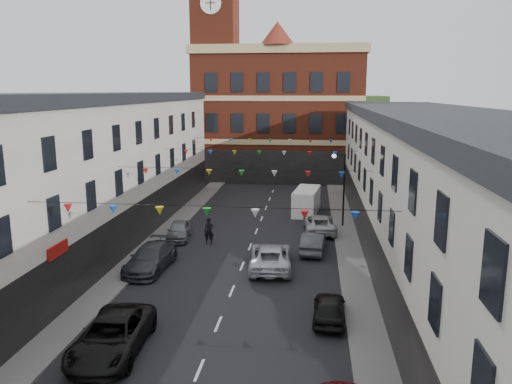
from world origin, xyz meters
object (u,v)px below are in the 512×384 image
at_px(car_left_d, 151,258).
at_px(moving_car, 270,257).
at_px(car_right_d, 329,308).
at_px(car_right_e, 313,242).
at_px(car_left_e, 179,230).
at_px(street_lamp, 341,180).
at_px(white_van, 306,201).
at_px(car_left_c, 112,336).
at_px(pedestrian, 209,231).
at_px(car_right_f, 319,224).

xyz_separation_m(car_left_d, moving_car, (7.30, 1.13, -0.01)).
distance_m(car_right_d, car_right_e, 10.44).
xyz_separation_m(car_left_e, car_right_e, (9.94, -1.93, 0.04)).
distance_m(street_lamp, car_right_e, 7.65).
distance_m(car_right_d, white_van, 21.49).
xyz_separation_m(car_left_d, car_left_e, (0.00, 6.56, -0.10)).
distance_m(moving_car, white_van, 14.68).
bearing_deg(street_lamp, car_left_c, -116.40).
xyz_separation_m(street_lamp, car_left_d, (-12.05, -11.25, -3.14)).
bearing_deg(white_van, street_lamp, -50.59).
distance_m(white_van, pedestrian, 12.19).
height_order(street_lamp, white_van, street_lamp).
xyz_separation_m(car_left_d, car_right_e, (9.94, 4.63, -0.06)).
xyz_separation_m(moving_car, white_van, (2.00, 14.53, 0.35)).
relative_size(street_lamp, car_right_e, 1.41).
distance_m(car_right_e, white_van, 11.06).
xyz_separation_m(white_van, pedestrian, (-6.80, -10.11, -0.13)).
bearing_deg(car_right_d, white_van, -83.91).
relative_size(car_left_e, car_right_e, 0.91).
height_order(car_right_e, pedestrian, pedestrian).
height_order(car_left_e, car_right_f, car_right_f).
relative_size(moving_car, white_van, 1.08).
distance_m(street_lamp, car_right_f, 3.98).
bearing_deg(car_left_c, pedestrian, 84.06).
relative_size(car_right_d, white_van, 0.76).
height_order(car_left_c, car_right_d, car_left_c).
height_order(car_left_d, pedestrian, pedestrian).
xyz_separation_m(car_left_c, car_right_f, (8.82, 19.40, -0.08)).
distance_m(car_left_e, white_van, 13.02).
distance_m(car_right_f, white_van, 6.21).
bearing_deg(car_left_e, street_lamp, 13.62).
bearing_deg(car_right_e, car_left_d, 30.05).
bearing_deg(car_right_d, car_left_c, 26.22).
relative_size(car_left_c, car_left_e, 1.43).
bearing_deg(pedestrian, white_van, 52.63).
xyz_separation_m(street_lamp, car_left_c, (-10.47, -21.09, -3.13)).
xyz_separation_m(car_left_e, moving_car, (7.30, -5.43, 0.09)).
relative_size(street_lamp, car_left_e, 1.55).
bearing_deg(white_van, pedestrian, -116.47).
distance_m(street_lamp, car_left_d, 16.79).
bearing_deg(pedestrian, car_left_d, -117.69).
relative_size(car_right_f, white_van, 1.00).
xyz_separation_m(car_right_d, pedestrian, (-8.23, 11.33, 0.33)).
bearing_deg(car_left_e, moving_car, -44.31).
relative_size(car_left_c, moving_car, 1.02).
relative_size(moving_car, pedestrian, 2.78).
height_order(car_left_e, car_right_d, car_left_e).
bearing_deg(car_right_d, car_left_e, -46.71).
bearing_deg(street_lamp, car_left_e, -158.72).
bearing_deg(white_van, car_left_c, -99.39).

